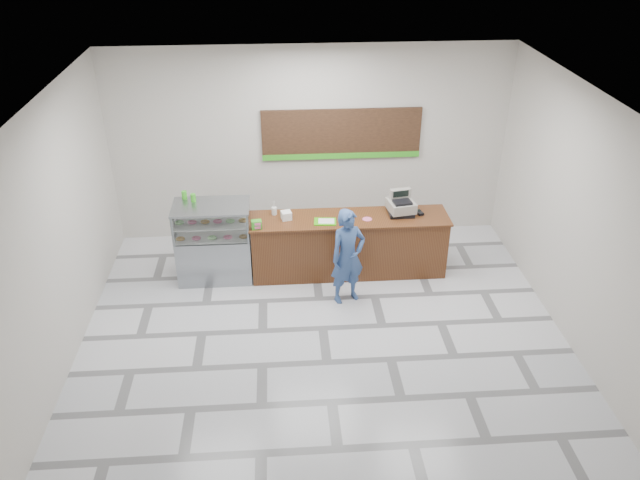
{
  "coord_description": "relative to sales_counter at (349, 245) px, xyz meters",
  "views": [
    {
      "loc": [
        -0.57,
        -7.39,
        5.73
      ],
      "look_at": [
        0.02,
        0.9,
        1.0
      ],
      "focal_mm": 35.0,
      "sensor_mm": 36.0,
      "label": 1
    }
  ],
  "objects": [
    {
      "name": "display_case",
      "position": [
        -2.22,
        -0.0,
        0.16
      ],
      "size": [
        1.22,
        0.72,
        1.33
      ],
      "color": "gray",
      "rests_on": "floor"
    },
    {
      "name": "napkin_box",
      "position": [
        -1.02,
        0.02,
        0.58
      ],
      "size": [
        0.19,
        0.19,
        0.13
      ],
      "primitive_type": "cube",
      "rotation": [
        0.0,
        0.0,
        0.22
      ],
      "color": "white",
      "rests_on": "sales_counter"
    },
    {
      "name": "ceiling",
      "position": [
        -0.55,
        -1.55,
        2.98
      ],
      "size": [
        7.0,
        7.0,
        0.0
      ],
      "primitive_type": "plane",
      "rotation": [
        3.14,
        0.0,
        0.0
      ],
      "color": "silver",
      "rests_on": "back_wall"
    },
    {
      "name": "donut_decal",
      "position": [
        0.28,
        -0.08,
        0.52
      ],
      "size": [
        0.16,
        0.16,
        0.0
      ],
      "primitive_type": "cylinder",
      "color": "#E95F91",
      "rests_on": "sales_counter"
    },
    {
      "name": "card_terminal",
      "position": [
        1.16,
        0.05,
        0.53
      ],
      "size": [
        0.14,
        0.19,
        0.04
      ],
      "primitive_type": "cube",
      "rotation": [
        0.0,
        0.0,
        0.37
      ],
      "color": "black",
      "rests_on": "sales_counter"
    },
    {
      "name": "cash_register",
      "position": [
        0.86,
        0.1,
        0.66
      ],
      "size": [
        0.47,
        0.49,
        0.39
      ],
      "rotation": [
        0.0,
        0.0,
        0.17
      ],
      "color": "black",
      "rests_on": "sales_counter"
    },
    {
      "name": "promo_box",
      "position": [
        -1.5,
        -0.26,
        0.58
      ],
      "size": [
        0.17,
        0.12,
        0.14
      ],
      "primitive_type": "cube",
      "rotation": [
        0.0,
        0.0,
        0.12
      ],
      "color": "green",
      "rests_on": "sales_counter"
    },
    {
      "name": "green_cup_right",
      "position": [
        -2.5,
        0.17,
        0.88
      ],
      "size": [
        0.08,
        0.08,
        0.13
      ],
      "primitive_type": "cylinder",
      "color": "green",
      "rests_on": "display_case"
    },
    {
      "name": "menu_board",
      "position": [
        -0.0,
        1.41,
        1.42
      ],
      "size": [
        2.8,
        0.06,
        0.9
      ],
      "color": "black",
      "rests_on": "back_wall"
    },
    {
      "name": "sales_counter",
      "position": [
        0.0,
        0.0,
        0.0
      ],
      "size": [
        3.26,
        0.76,
        1.03
      ],
      "color": "#5B3117",
      "rests_on": "floor"
    },
    {
      "name": "serving_tray",
      "position": [
        -0.41,
        -0.13,
        0.52
      ],
      "size": [
        0.37,
        0.28,
        0.02
      ],
      "rotation": [
        0.0,
        0.0,
        -0.09
      ],
      "color": "#3DB90E",
      "rests_on": "sales_counter"
    },
    {
      "name": "back_wall",
      "position": [
        -0.55,
        1.45,
        1.23
      ],
      "size": [
        7.0,
        0.0,
        7.0
      ],
      "primitive_type": "plane",
      "rotation": [
        1.57,
        0.0,
        0.0
      ],
      "color": "beige",
      "rests_on": "floor"
    },
    {
      "name": "green_cup_left",
      "position": [
        -2.65,
        0.28,
        0.88
      ],
      "size": [
        0.09,
        0.09,
        0.13
      ],
      "primitive_type": "cylinder",
      "color": "green",
      "rests_on": "display_case"
    },
    {
      "name": "customer",
      "position": [
        -0.11,
        -0.81,
        0.27
      ],
      "size": [
        0.67,
        0.56,
        1.57
      ],
      "primitive_type": "imported",
      "rotation": [
        0.0,
        0.0,
        0.38
      ],
      "color": "#324F86",
      "rests_on": "floor"
    },
    {
      "name": "straw_cup",
      "position": [
        -1.22,
        0.2,
        0.58
      ],
      "size": [
        0.08,
        0.08,
        0.13
      ],
      "primitive_type": "cylinder",
      "color": "silver",
      "rests_on": "sales_counter"
    },
    {
      "name": "floor",
      "position": [
        -0.55,
        -1.55,
        -0.52
      ],
      "size": [
        7.0,
        7.0,
        0.0
      ],
      "primitive_type": "plane",
      "color": "silver",
      "rests_on": "ground"
    }
  ]
}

